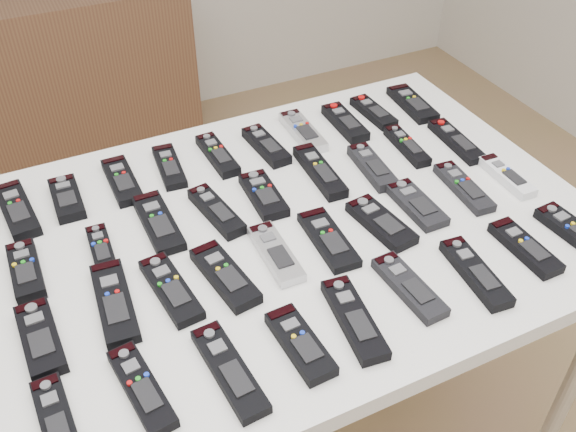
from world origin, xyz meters
name	(u,v)px	position (x,y,z in m)	size (l,w,h in m)	color
table	(288,244)	(0.11, 0.12, 0.72)	(1.25, 0.88, 0.78)	white
sideboard	(10,92)	(-0.33, 1.78, 0.37)	(1.47, 0.38, 0.73)	#523120
remote_0	(17,210)	(-0.39, 0.39, 0.79)	(0.06, 0.19, 0.02)	black
remote_1	(67,199)	(-0.28, 0.39, 0.79)	(0.06, 0.14, 0.02)	black
remote_2	(122,181)	(-0.16, 0.40, 0.79)	(0.05, 0.17, 0.02)	black
remote_3	(169,167)	(-0.05, 0.41, 0.79)	(0.05, 0.16, 0.02)	black
remote_4	(218,155)	(0.07, 0.40, 0.79)	(0.05, 0.17, 0.02)	black
remote_5	(266,146)	(0.18, 0.38, 0.79)	(0.05, 0.16, 0.02)	black
remote_6	(303,132)	(0.29, 0.40, 0.79)	(0.05, 0.18, 0.02)	#B7B7BC
remote_7	(345,123)	(0.41, 0.39, 0.79)	(0.05, 0.17, 0.02)	black
remote_8	(373,112)	(0.50, 0.41, 0.79)	(0.05, 0.15, 0.02)	black
remote_9	(412,104)	(0.61, 0.40, 0.79)	(0.06, 0.18, 0.02)	black
remote_10	(26,271)	(-0.40, 0.20, 0.79)	(0.05, 0.15, 0.02)	black
remote_11	(102,250)	(-0.26, 0.19, 0.79)	(0.04, 0.14, 0.02)	black
remote_12	(158,223)	(-0.13, 0.22, 0.79)	(0.06, 0.19, 0.02)	black
remote_13	(216,211)	(-0.01, 0.20, 0.79)	(0.05, 0.17, 0.02)	black
remote_14	(264,195)	(0.10, 0.21, 0.79)	(0.06, 0.16, 0.02)	black
remote_15	(320,171)	(0.25, 0.24, 0.79)	(0.05, 0.20, 0.02)	black
remote_16	(372,167)	(0.36, 0.20, 0.79)	(0.05, 0.17, 0.02)	black
remote_17	(407,146)	(0.49, 0.24, 0.79)	(0.04, 0.16, 0.02)	black
remote_18	(456,141)	(0.61, 0.20, 0.79)	(0.05, 0.19, 0.02)	black
remote_19	(40,339)	(-0.40, 0.02, 0.79)	(0.06, 0.17, 0.02)	black
remote_20	(115,302)	(-0.27, 0.05, 0.79)	(0.06, 0.20, 0.02)	black
remote_21	(171,289)	(-0.17, 0.03, 0.79)	(0.05, 0.18, 0.02)	black
remote_22	(225,276)	(-0.07, 0.02, 0.79)	(0.06, 0.18, 0.02)	black
remote_23	(276,253)	(0.05, 0.04, 0.79)	(0.05, 0.17, 0.02)	#B7B7BC
remote_24	(328,239)	(0.16, 0.03, 0.79)	(0.06, 0.18, 0.02)	black
remote_25	(381,223)	(0.28, 0.02, 0.79)	(0.06, 0.16, 0.02)	black
remote_26	(416,204)	(0.38, 0.04, 0.79)	(0.06, 0.16, 0.02)	black
remote_27	(464,187)	(0.51, 0.05, 0.79)	(0.05, 0.18, 0.02)	black
remote_28	(507,176)	(0.62, 0.04, 0.79)	(0.04, 0.16, 0.02)	silver
remote_29	(57,422)	(-0.41, -0.16, 0.79)	(0.05, 0.17, 0.02)	black
remote_30	(142,388)	(-0.27, -0.15, 0.79)	(0.05, 0.18, 0.02)	black
remote_31	(229,370)	(-0.14, -0.18, 0.79)	(0.05, 0.20, 0.02)	black
remote_32	(300,344)	(-0.01, -0.18, 0.79)	(0.06, 0.16, 0.02)	black
remote_33	(354,319)	(0.10, -0.18, 0.79)	(0.05, 0.19, 0.02)	black
remote_34	(409,287)	(0.23, -0.15, 0.79)	(0.05, 0.17, 0.02)	black
remote_35	(476,273)	(0.36, -0.18, 0.79)	(0.05, 0.18, 0.02)	black
remote_36	(525,247)	(0.49, -0.16, 0.79)	(0.05, 0.16, 0.02)	black
remote_37	(574,231)	(0.61, -0.17, 0.79)	(0.05, 0.17, 0.02)	black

